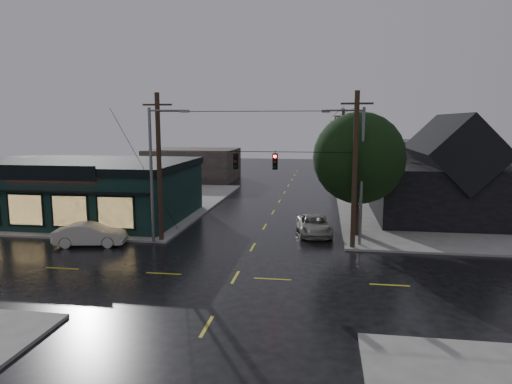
# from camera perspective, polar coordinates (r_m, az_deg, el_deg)

# --- Properties ---
(ground_plane) EXTENTS (160.00, 160.00, 0.00)m
(ground_plane) POSITION_cam_1_polar(r_m,az_deg,el_deg) (24.80, -2.60, -10.59)
(ground_plane) COLOR black
(sidewalk_nw) EXTENTS (28.00, 28.00, 0.15)m
(sidewalk_nw) POSITION_cam_1_polar(r_m,az_deg,el_deg) (50.15, -20.92, -1.18)
(sidewalk_nw) COLOR gray
(sidewalk_nw) RESTS_ON ground
(sidewalk_ne) EXTENTS (28.00, 28.00, 0.15)m
(sidewalk_ne) POSITION_cam_1_polar(r_m,az_deg,el_deg) (46.36, 27.86, -2.40)
(sidewalk_ne) COLOR gray
(sidewalk_ne) RESTS_ON ground
(pizza_shop) EXTENTS (16.30, 12.34, 4.90)m
(pizza_shop) POSITION_cam_1_polar(r_m,az_deg,el_deg) (41.28, -19.85, 0.34)
(pizza_shop) COLOR black
(pizza_shop) RESTS_ON ground
(ne_building) EXTENTS (12.60, 11.60, 8.75)m
(ne_building) POSITION_cam_1_polar(r_m,az_deg,el_deg) (41.46, 23.12, 2.86)
(ne_building) COLOR black
(ne_building) RESTS_ON ground
(corner_tree) EXTENTS (6.53, 6.53, 8.81)m
(corner_tree) POSITION_cam_1_polar(r_m,az_deg,el_deg) (33.21, 12.76, 4.13)
(corner_tree) COLOR black
(corner_tree) RESTS_ON ground
(utility_pole_nw) EXTENTS (2.00, 0.32, 10.15)m
(utility_pole_nw) POSITION_cam_1_polar(r_m,az_deg,el_deg) (32.52, -11.72, -6.07)
(utility_pole_nw) COLOR black
(utility_pole_nw) RESTS_ON ground
(utility_pole_ne) EXTENTS (2.00, 0.32, 10.15)m
(utility_pole_ne) POSITION_cam_1_polar(r_m,az_deg,el_deg) (30.64, 11.94, -7.00)
(utility_pole_ne) COLOR black
(utility_pole_ne) RESTS_ON ground
(utility_pole_far_a) EXTENTS (2.00, 0.32, 9.65)m
(utility_pole_far_a) POSITION_cam_1_polar(r_m,az_deg,el_deg) (51.65, 10.59, -0.56)
(utility_pole_far_a) COLOR black
(utility_pole_far_a) RESTS_ON ground
(utility_pole_far_b) EXTENTS (2.00, 0.32, 9.15)m
(utility_pole_far_b) POSITION_cam_1_polar(r_m,az_deg,el_deg) (71.45, 10.05, 2.00)
(utility_pole_far_b) COLOR black
(utility_pole_far_b) RESTS_ON ground
(utility_pole_far_c) EXTENTS (2.00, 0.32, 9.15)m
(utility_pole_far_c) POSITION_cam_1_polar(r_m,az_deg,el_deg) (91.34, 9.75, 3.45)
(utility_pole_far_c) COLOR black
(utility_pole_far_c) RESTS_ON ground
(span_signal_assembly) EXTENTS (13.00, 0.48, 1.23)m
(span_signal_assembly) POSITION_cam_1_polar(r_m,az_deg,el_deg) (29.90, -0.09, 3.92)
(span_signal_assembly) COLOR black
(span_signal_assembly) RESTS_ON ground
(streetlight_nw) EXTENTS (5.40, 0.30, 9.15)m
(streetlight_nw) POSITION_cam_1_polar(r_m,az_deg,el_deg) (31.99, -12.66, -6.35)
(streetlight_nw) COLOR slate
(streetlight_nw) RESTS_ON ground
(streetlight_ne) EXTENTS (5.40, 0.30, 9.15)m
(streetlight_ne) POSITION_cam_1_polar(r_m,az_deg,el_deg) (31.34, 12.78, -6.67)
(streetlight_ne) COLOR slate
(streetlight_ne) RESTS_ON ground
(bg_building_west) EXTENTS (12.00, 10.00, 4.40)m
(bg_building_west) POSITION_cam_1_polar(r_m,az_deg,el_deg) (65.91, -7.86, 3.42)
(bg_building_west) COLOR #322724
(bg_building_west) RESTS_ON ground
(bg_building_east) EXTENTS (14.00, 12.00, 5.60)m
(bg_building_east) POSITION_cam_1_polar(r_m,az_deg,el_deg) (69.12, 18.09, 3.81)
(bg_building_east) COLOR #2C2D32
(bg_building_east) RESTS_ON ground
(sedan_cream) EXTENTS (4.88, 2.50, 1.53)m
(sedan_cream) POSITION_cam_1_polar(r_m,az_deg,el_deg) (32.57, -20.02, -5.01)
(sedan_cream) COLOR beige
(sedan_cream) RESTS_ON ground
(suv_silver) EXTENTS (3.00, 5.28, 1.39)m
(suv_silver) POSITION_cam_1_polar(r_m,az_deg,el_deg) (33.90, 7.26, -4.14)
(suv_silver) COLOR #A0A094
(suv_silver) RESTS_ON ground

